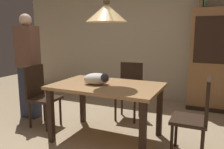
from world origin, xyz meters
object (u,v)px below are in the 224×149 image
object	(u,v)px
cat_sleeping	(97,79)
person_standing	(28,66)
chair_right_side	(197,114)
book_brown_thick	(201,2)
chair_left_side	(40,93)
pendant_lamp	(106,13)
book_green_slim	(205,1)
chair_far_back	(129,88)
hutch_bookcase	(222,63)
dining_table	(107,92)

from	to	relation	value
cat_sleeping	person_standing	world-z (taller)	person_standing
chair_right_side	book_brown_thick	size ratio (longest dim) A/B	3.88
chair_left_side	cat_sleeping	world-z (taller)	chair_left_side
cat_sleeping	pendant_lamp	xyz separation A→B (m)	(0.11, 0.05, 0.84)
book_green_slim	book_brown_thick	bearing A→B (deg)	180.00
chair_far_back	chair_left_side	distance (m)	1.43
pendant_lamp	hutch_bookcase	distance (m)	2.50
pendant_lamp	book_brown_thick	world-z (taller)	pendant_lamp
hutch_bookcase	book_green_slim	world-z (taller)	book_green_slim
pendant_lamp	hutch_bookcase	world-z (taller)	pendant_lamp
chair_far_back	hutch_bookcase	world-z (taller)	hutch_bookcase
dining_table	book_brown_thick	size ratio (longest dim) A/B	5.83
hutch_bookcase	book_green_slim	xyz separation A→B (m)	(-0.36, 0.00, 1.09)
chair_far_back	book_green_slim	world-z (taller)	book_green_slim
chair_right_side	cat_sleeping	size ratio (longest dim) A/B	2.32
dining_table	chair_right_side	size ratio (longest dim) A/B	1.51
chair_left_side	book_green_slim	distance (m)	3.25
chair_left_side	book_green_slim	xyz separation A→B (m)	(2.15, 1.94, 1.47)
cat_sleeping	book_brown_thick	xyz separation A→B (m)	(1.07, 1.99, 1.13)
dining_table	cat_sleeping	distance (m)	0.22
book_green_slim	pendant_lamp	bearing A→B (deg)	-117.76
hutch_bookcase	book_brown_thick	size ratio (longest dim) A/B	7.71
dining_table	book_green_slim	size ratio (longest dim) A/B	5.38
cat_sleeping	chair_left_side	bearing A→B (deg)	177.19
pendant_lamp	person_standing	distance (m)	1.75
dining_table	person_standing	bearing A→B (deg)	172.13
hutch_bookcase	book_brown_thick	bearing A→B (deg)	179.79
chair_left_side	pendant_lamp	bearing A→B (deg)	0.01
cat_sleeping	pendant_lamp	bearing A→B (deg)	23.64
book_brown_thick	cat_sleeping	bearing A→B (deg)	-118.36
pendant_lamp	hutch_bookcase	bearing A→B (deg)	54.59
dining_table	chair_far_back	distance (m)	0.89
chair_right_side	cat_sleeping	bearing A→B (deg)	-177.66
cat_sleeping	book_green_slim	xyz separation A→B (m)	(1.14, 1.99, 1.15)
book_brown_thick	person_standing	bearing A→B (deg)	-145.46
hutch_bookcase	person_standing	size ratio (longest dim) A/B	1.08
book_green_slim	chair_left_side	bearing A→B (deg)	-137.93
chair_far_back	book_brown_thick	world-z (taller)	book_brown_thick
chair_far_back	hutch_bookcase	distance (m)	1.78
book_brown_thick	chair_right_side	bearing A→B (deg)	-85.04
dining_table	cat_sleeping	world-z (taller)	cat_sleeping
chair_right_side	pendant_lamp	distance (m)	1.61
dining_table	chair_left_side	size ratio (longest dim) A/B	1.51
dining_table	chair_right_side	distance (m)	1.14
hutch_bookcase	chair_far_back	bearing A→B (deg)	-142.51
chair_far_back	person_standing	distance (m)	1.72
chair_far_back	book_brown_thick	distance (m)	2.04
chair_left_side	hutch_bookcase	distance (m)	3.19
chair_far_back	book_green_slim	bearing A→B (deg)	46.00
chair_right_side	person_standing	size ratio (longest dim) A/B	0.54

